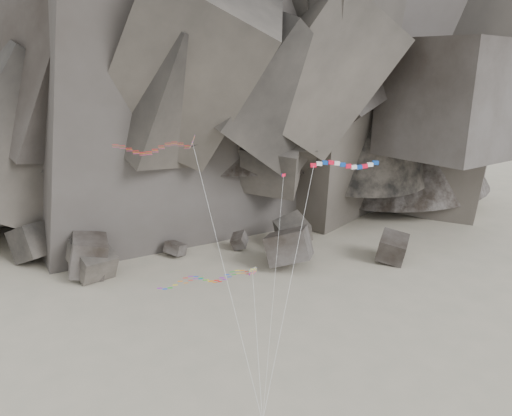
{
  "coord_description": "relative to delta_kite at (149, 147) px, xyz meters",
  "views": [
    {
      "loc": [
        -9.34,
        -49.85,
        35.88
      ],
      "look_at": [
        -1.42,
        6.0,
        18.11
      ],
      "focal_mm": 35.0,
      "sensor_mm": 36.0,
      "label": 1
    }
  ],
  "objects": [
    {
      "name": "parafoil_kite",
      "position": [
        5.14,
        -1.92,
        -15.03
      ],
      "size": [
        11.86,
        13.61,
        10.31
      ],
      "rotation": [
        0.0,
        0.0,
        0.47
      ],
      "color": "#F6EF0D",
      "rests_on": "ground"
    },
    {
      "name": "banner_kite",
      "position": [
        21.2,
        -2.17,
        -2.31
      ],
      "size": [
        15.13,
        13.56,
        22.68
      ],
      "rotation": [
        0.0,
        0.0,
        -0.01
      ],
      "color": "red",
      "rests_on": "ground"
    },
    {
      "name": "boulder_field",
      "position": [
        2.64,
        26.65,
        -23.48
      ],
      "size": [
        71.28,
        17.52,
        8.51
      ],
      "color": "#47423F",
      "rests_on": "ground"
    },
    {
      "name": "ground",
      "position": [
        13.26,
        -4.52,
        -25.96
      ],
      "size": [
        260.0,
        260.0,
        0.0
      ],
      "primitive_type": "plane",
      "color": "gray",
      "rests_on": "ground"
    },
    {
      "name": "pennant_kite",
      "position": [
        12.89,
        -7.15,
        -8.78
      ],
      "size": [
        4.15,
        11.35,
        21.8
      ],
      "rotation": [
        0.0,
        0.0,
        0.49
      ],
      "color": "red",
      "rests_on": "ground"
    },
    {
      "name": "delta_kite",
      "position": [
        0.0,
        0.0,
        0.0
      ],
      "size": [
        14.38,
        16.62,
        25.62
      ],
      "rotation": [
        0.0,
        0.0,
        -0.22
      ],
      "color": "red",
      "rests_on": "ground"
    },
    {
      "name": "headland",
      "position": [
        13.26,
        65.48,
        16.04
      ],
      "size": [
        110.0,
        70.0,
        84.0
      ],
      "primitive_type": null,
      "color": "#524A43",
      "rests_on": "ground"
    }
  ]
}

